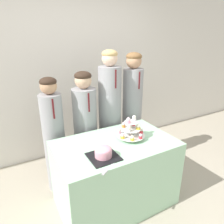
{
  "coord_description": "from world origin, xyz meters",
  "views": [
    {
      "loc": [
        -0.92,
        -1.2,
        1.77
      ],
      "look_at": [
        -0.02,
        0.42,
        1.1
      ],
      "focal_mm": 32.0,
      "sensor_mm": 36.0,
      "label": 1
    }
  ],
  "objects_px": {
    "cake_knife": "(107,170)",
    "student_2": "(110,117)",
    "cupcake_stand": "(131,129)",
    "student_0": "(54,138)",
    "student_1": "(86,131)",
    "student_3": "(132,113)",
    "round_cake": "(103,152)"
  },
  "relations": [
    {
      "from": "cupcake_stand",
      "to": "student_2",
      "type": "xyz_separation_m",
      "value": [
        0.06,
        0.57,
        -0.07
      ]
    },
    {
      "from": "student_3",
      "to": "student_2",
      "type": "bearing_deg",
      "value": 180.0
    },
    {
      "from": "cupcake_stand",
      "to": "student_2",
      "type": "height_order",
      "value": "student_2"
    },
    {
      "from": "round_cake",
      "to": "student_1",
      "type": "xyz_separation_m",
      "value": [
        0.13,
        0.76,
        -0.13
      ]
    },
    {
      "from": "cake_knife",
      "to": "cupcake_stand",
      "type": "bearing_deg",
      "value": 6.05
    },
    {
      "from": "round_cake",
      "to": "cupcake_stand",
      "type": "bearing_deg",
      "value": 24.01
    },
    {
      "from": "student_1",
      "to": "student_2",
      "type": "distance_m",
      "value": 0.37
    },
    {
      "from": "round_cake",
      "to": "cake_knife",
      "type": "xyz_separation_m",
      "value": [
        -0.05,
        -0.18,
        -0.05
      ]
    },
    {
      "from": "round_cake",
      "to": "student_0",
      "type": "xyz_separation_m",
      "value": [
        -0.27,
        0.76,
        -0.14
      ]
    },
    {
      "from": "cake_knife",
      "to": "cupcake_stand",
      "type": "height_order",
      "value": "cupcake_stand"
    },
    {
      "from": "cake_knife",
      "to": "student_3",
      "type": "xyz_separation_m",
      "value": [
        0.88,
        0.94,
        0.03
      ]
    },
    {
      "from": "student_1",
      "to": "round_cake",
      "type": "bearing_deg",
      "value": -99.54
    },
    {
      "from": "round_cake",
      "to": "student_3",
      "type": "relative_size",
      "value": 0.16
    },
    {
      "from": "student_3",
      "to": "student_1",
      "type": "bearing_deg",
      "value": -180.0
    },
    {
      "from": "cupcake_stand",
      "to": "student_1",
      "type": "xyz_separation_m",
      "value": [
        -0.29,
        0.57,
        -0.18
      ]
    },
    {
      "from": "student_0",
      "to": "student_1",
      "type": "height_order",
      "value": "student_1"
    },
    {
      "from": "cake_knife",
      "to": "student_2",
      "type": "relative_size",
      "value": 0.12
    },
    {
      "from": "cake_knife",
      "to": "student_1",
      "type": "bearing_deg",
      "value": 47.24
    },
    {
      "from": "cupcake_stand",
      "to": "cake_knife",
      "type": "bearing_deg",
      "value": -142.16
    },
    {
      "from": "student_2",
      "to": "student_1",
      "type": "bearing_deg",
      "value": -180.0
    },
    {
      "from": "student_2",
      "to": "student_3",
      "type": "bearing_deg",
      "value": -0.0
    },
    {
      "from": "round_cake",
      "to": "student_2",
      "type": "height_order",
      "value": "student_2"
    },
    {
      "from": "student_0",
      "to": "student_2",
      "type": "distance_m",
      "value": 0.75
    },
    {
      "from": "cake_knife",
      "to": "student_2",
      "type": "distance_m",
      "value": 1.08
    },
    {
      "from": "cake_knife",
      "to": "student_1",
      "type": "xyz_separation_m",
      "value": [
        0.18,
        0.94,
        -0.08
      ]
    },
    {
      "from": "cake_knife",
      "to": "student_2",
      "type": "bearing_deg",
      "value": 28.71
    },
    {
      "from": "cake_knife",
      "to": "student_1",
      "type": "relative_size",
      "value": 0.14
    },
    {
      "from": "round_cake",
      "to": "student_2",
      "type": "distance_m",
      "value": 0.9
    },
    {
      "from": "cupcake_stand",
      "to": "student_3",
      "type": "height_order",
      "value": "student_3"
    },
    {
      "from": "student_1",
      "to": "student_2",
      "type": "bearing_deg",
      "value": 0.0
    },
    {
      "from": "cake_knife",
      "to": "student_1",
      "type": "height_order",
      "value": "student_1"
    },
    {
      "from": "student_0",
      "to": "student_1",
      "type": "relative_size",
      "value": 0.98
    }
  ]
}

